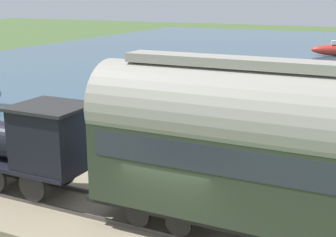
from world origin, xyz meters
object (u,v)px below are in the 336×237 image
at_px(rowboat_near_shore, 221,122).
at_px(rowboat_off_pier, 151,121).
at_px(passenger_coach, 274,147).
at_px(steam_locomotive, 18,139).

height_order(rowboat_near_shore, rowboat_off_pier, rowboat_off_pier).
distance_m(passenger_coach, rowboat_near_shore, 13.39).
distance_m(rowboat_near_shore, rowboat_off_pier, 3.76).
bearing_deg(passenger_coach, rowboat_near_shore, 24.96).
bearing_deg(rowboat_near_shore, rowboat_off_pier, 169.08).
relative_size(rowboat_near_shore, rowboat_off_pier, 1.23).
height_order(passenger_coach, rowboat_off_pier, passenger_coach).
xyz_separation_m(steam_locomotive, passenger_coach, (0.00, -8.51, 0.97)).
xyz_separation_m(steam_locomotive, rowboat_off_pier, (10.27, 0.41, -1.91)).
bearing_deg(steam_locomotive, rowboat_off_pier, 2.31).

